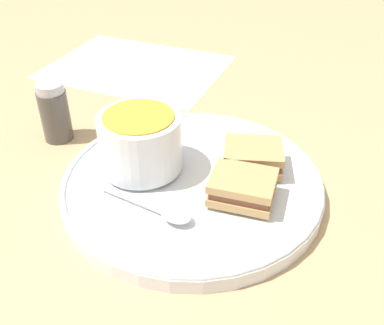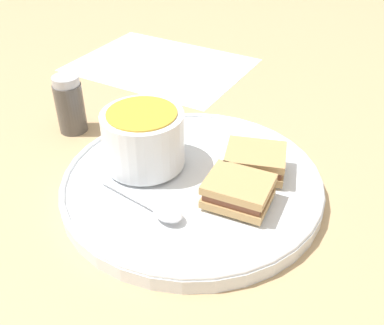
{
  "view_description": "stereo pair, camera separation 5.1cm",
  "coord_description": "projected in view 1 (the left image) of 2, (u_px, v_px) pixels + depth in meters",
  "views": [
    {
      "loc": [
        -0.39,
        -0.13,
        0.33
      ],
      "look_at": [
        0.0,
        0.0,
        0.04
      ],
      "focal_mm": 42.0,
      "sensor_mm": 36.0,
      "label": 1
    },
    {
      "loc": [
        -0.37,
        -0.18,
        0.33
      ],
      "look_at": [
        0.0,
        0.0,
        0.04
      ],
      "focal_mm": 42.0,
      "sensor_mm": 36.0,
      "label": 2
    }
  ],
  "objects": [
    {
      "name": "sandwich_half_far",
      "position": [
        253.0,
        156.0,
        0.52
      ],
      "size": [
        0.07,
        0.08,
        0.03
      ],
      "rotation": [
        0.0,
        0.0,
        4.96
      ],
      "color": "tan",
      "rests_on": "plate"
    },
    {
      "name": "soup_bowl",
      "position": [
        141.0,
        141.0,
        0.52
      ],
      "size": [
        0.1,
        0.1,
        0.07
      ],
      "color": "white",
      "rests_on": "plate"
    },
    {
      "name": "plate",
      "position": [
        192.0,
        183.0,
        0.52
      ],
      "size": [
        0.3,
        0.3,
        0.02
      ],
      "color": "white",
      "rests_on": "ground_plane"
    },
    {
      "name": "sandwich_half_near",
      "position": [
        243.0,
        187.0,
        0.48
      ],
      "size": [
        0.06,
        0.07,
        0.03
      ],
      "rotation": [
        0.0,
        0.0,
        4.74
      ],
      "color": "tan",
      "rests_on": "plate"
    },
    {
      "name": "menu_sheet",
      "position": [
        136.0,
        67.0,
        0.82
      ],
      "size": [
        0.25,
        0.32,
        0.0
      ],
      "rotation": [
        0.0,
        0.0,
        -0.07
      ],
      "color": "white",
      "rests_on": "ground_plane"
    },
    {
      "name": "spoon",
      "position": [
        169.0,
        212.0,
        0.46
      ],
      "size": [
        0.04,
        0.12,
        0.01
      ],
      "rotation": [
        0.0,
        0.0,
        10.79
      ],
      "color": "silver",
      "rests_on": "plate"
    },
    {
      "name": "ground_plane",
      "position": [
        192.0,
        190.0,
        0.53
      ],
      "size": [
        2.4,
        2.4,
        0.0
      ],
      "primitive_type": "plane",
      "color": "tan"
    },
    {
      "name": "salt_shaker",
      "position": [
        55.0,
        112.0,
        0.6
      ],
      "size": [
        0.04,
        0.04,
        0.08
      ],
      "color": "#4C4742",
      "rests_on": "ground_plane"
    }
  ]
}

